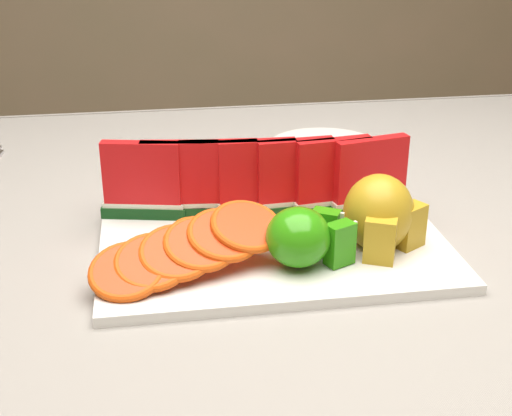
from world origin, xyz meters
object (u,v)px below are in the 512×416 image
at_px(apple_cluster, 304,237).
at_px(side_plate, 325,147).
at_px(pear_cluster, 380,215).
at_px(platter, 271,240).

height_order(apple_cluster, side_plate, apple_cluster).
bearing_deg(pear_cluster, apple_cluster, -162.37).
distance_m(platter, apple_cluster, 0.09).
height_order(apple_cluster, pear_cluster, pear_cluster).
xyz_separation_m(apple_cluster, pear_cluster, (0.09, 0.03, 0.01)).
xyz_separation_m(pear_cluster, side_plate, (0.03, 0.36, -0.05)).
bearing_deg(apple_cluster, side_plate, 72.76).
bearing_deg(side_plate, apple_cluster, -107.24).
relative_size(apple_cluster, side_plate, 0.47).
distance_m(apple_cluster, pear_cluster, 0.10).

